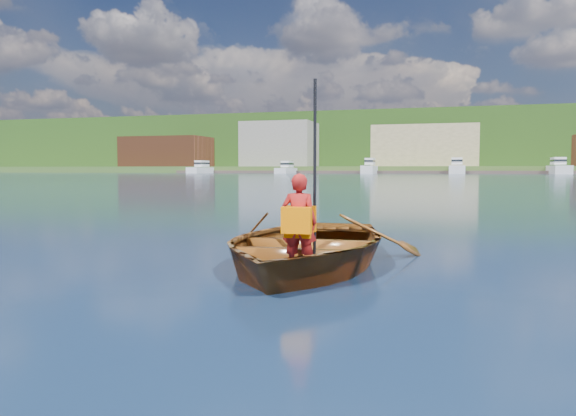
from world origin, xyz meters
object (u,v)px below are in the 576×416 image
dock (447,172)px  marina_yachts (464,168)px  rowboat (304,245)px  child_paddler (299,222)px

dock → marina_yachts: bearing=-49.3°
dock → marina_yachts: marina_yachts is taller
rowboat → dock: bearing=89.6°
marina_yachts → dock: bearing=130.7°
dock → child_paddler: bearing=-90.3°
rowboat → dock: (1.06, 147.68, 0.12)m
rowboat → marina_yachts: size_ratio=0.03×
rowboat → dock: size_ratio=0.03×
rowboat → child_paddler: (0.17, -0.90, 0.40)m
dock → marina_yachts: size_ratio=1.09×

